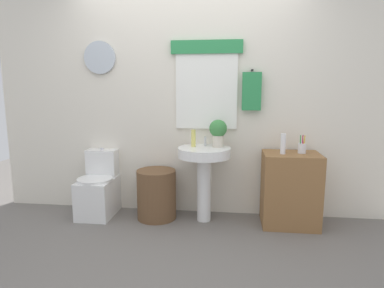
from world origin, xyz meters
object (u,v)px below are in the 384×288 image
object	(u,v)px
pedestal_sink	(204,165)
potted_plant	(218,131)
toilet	(99,190)
soap_bottle	(193,138)
laundry_hamper	(156,194)
wooden_cabinet	(290,189)
lotion_bottle	(283,144)
toothbrush_cup	(302,148)

from	to	relation	value
pedestal_sink	potted_plant	size ratio (longest dim) A/B	2.75
toilet	soap_bottle	size ratio (longest dim) A/B	4.08
laundry_hamper	wooden_cabinet	xyz separation A→B (m)	(1.41, 0.00, 0.11)
pedestal_sink	soap_bottle	xyz separation A→B (m)	(-0.12, 0.05, 0.27)
pedestal_sink	wooden_cabinet	xyz separation A→B (m)	(0.89, 0.00, -0.23)
wooden_cabinet	lotion_bottle	size ratio (longest dim) A/B	3.70
toilet	wooden_cabinet	size ratio (longest dim) A/B	0.97
wooden_cabinet	toilet	bearing A→B (deg)	179.18
soap_bottle	toothbrush_cup	size ratio (longest dim) A/B	0.98
toothbrush_cup	potted_plant	bearing A→B (deg)	177.32
soap_bottle	potted_plant	xyz separation A→B (m)	(0.26, 0.01, 0.08)
laundry_hamper	wooden_cabinet	bearing A→B (deg)	0.00
pedestal_sink	toothbrush_cup	bearing A→B (deg)	1.15
lotion_bottle	toothbrush_cup	xyz separation A→B (m)	(0.20, 0.06, -0.05)
potted_plant	toothbrush_cup	size ratio (longest dim) A/B	1.57
wooden_cabinet	potted_plant	distance (m)	0.96
wooden_cabinet	toothbrush_cup	distance (m)	0.45
wooden_cabinet	soap_bottle	world-z (taller)	soap_bottle
lotion_bottle	toothbrush_cup	world-z (taller)	lotion_bottle
toilet	toothbrush_cup	xyz separation A→B (m)	(2.18, -0.01, 0.53)
laundry_hamper	pedestal_sink	size ratio (longest dim) A/B	0.67
laundry_hamper	pedestal_sink	bearing A→B (deg)	0.00
soap_bottle	potted_plant	world-z (taller)	potted_plant
toilet	potted_plant	size ratio (longest dim) A/B	2.54
laundry_hamper	soap_bottle	size ratio (longest dim) A/B	2.98
pedestal_sink	wooden_cabinet	bearing A→B (deg)	0.00
potted_plant	toilet	bearing A→B (deg)	-178.69
pedestal_sink	toilet	bearing A→B (deg)	178.57
pedestal_sink	soap_bottle	bearing A→B (deg)	157.38
laundry_hamper	pedestal_sink	distance (m)	0.62
laundry_hamper	lotion_bottle	bearing A→B (deg)	-1.74
laundry_hamper	pedestal_sink	xyz separation A→B (m)	(0.52, 0.00, 0.34)
lotion_bottle	soap_bottle	bearing A→B (deg)	174.39
laundry_hamper	potted_plant	distance (m)	0.96
lotion_bottle	toilet	bearing A→B (deg)	177.99
laundry_hamper	lotion_bottle	size ratio (longest dim) A/B	2.62
toothbrush_cup	laundry_hamper	bearing A→B (deg)	-179.24
laundry_hamper	soap_bottle	distance (m)	0.74
pedestal_sink	lotion_bottle	size ratio (longest dim) A/B	3.89
potted_plant	pedestal_sink	bearing A→B (deg)	-156.80
toilet	potted_plant	world-z (taller)	potted_plant
wooden_cabinet	toothbrush_cup	size ratio (longest dim) A/B	4.10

